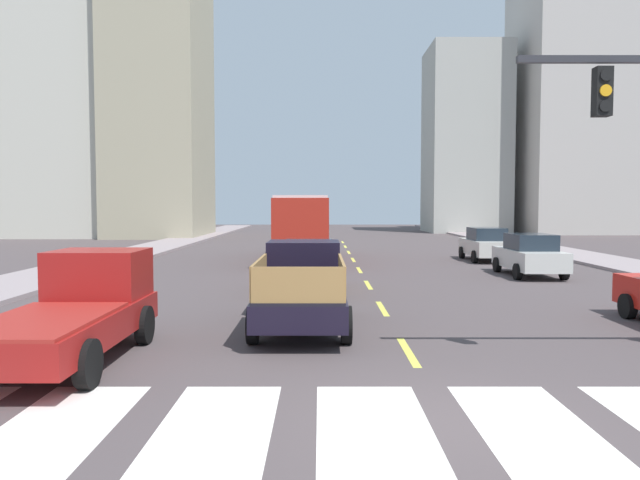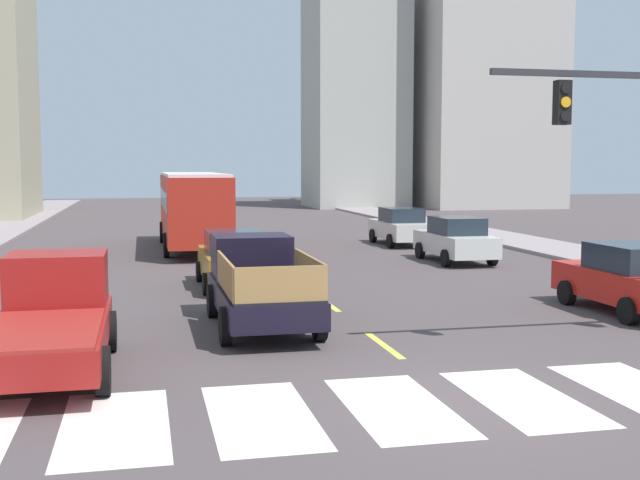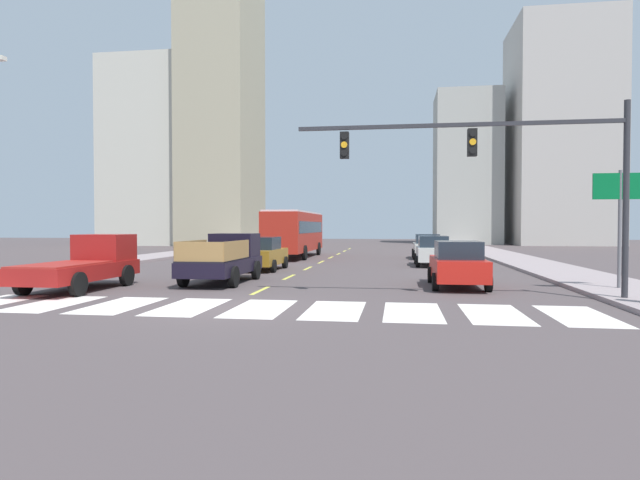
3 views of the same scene
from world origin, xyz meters
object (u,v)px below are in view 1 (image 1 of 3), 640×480
object	(u,v)px
pickup_stakebed	(303,287)
sedan_far	(531,255)
sedan_mid	(487,244)
pickup_dark	(78,309)
city_bus	(305,223)
sedan_near_left	(310,266)

from	to	relation	value
pickup_stakebed	sedan_far	distance (m)	13.53
sedan_mid	sedan_far	bearing A→B (deg)	-91.39
pickup_dark	city_bus	size ratio (longest dim) A/B	0.48
sedan_mid	pickup_dark	bearing A→B (deg)	-124.74
pickup_stakebed	sedan_mid	distance (m)	19.07
pickup_dark	city_bus	distance (m)	20.44
sedan_near_left	sedan_mid	size ratio (longest dim) A/B	1.00
sedan_mid	sedan_far	xyz separation A→B (m)	(-0.04, -6.67, 0.00)
pickup_dark	city_bus	xyz separation A→B (m)	(3.79, 20.06, 1.03)
sedan_mid	sedan_far	world-z (taller)	same
pickup_stakebed	sedan_mid	size ratio (longest dim) A/B	1.18
sedan_mid	sedan_far	size ratio (longest dim) A/B	1.00
city_bus	sedan_mid	world-z (taller)	city_bus
pickup_dark	city_bus	world-z (taller)	city_bus
pickup_stakebed	sedan_near_left	size ratio (longest dim) A/B	1.18
pickup_stakebed	sedan_far	bearing A→B (deg)	49.01
pickup_stakebed	sedan_far	world-z (taller)	pickup_stakebed
pickup_stakebed	sedan_mid	world-z (taller)	pickup_stakebed
city_bus	sedan_near_left	distance (m)	11.32
sedan_mid	pickup_stakebed	bearing A→B (deg)	-119.26
city_bus	sedan_far	world-z (taller)	city_bus
city_bus	sedan_mid	xyz separation A→B (m)	(9.44, -0.20, -1.09)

